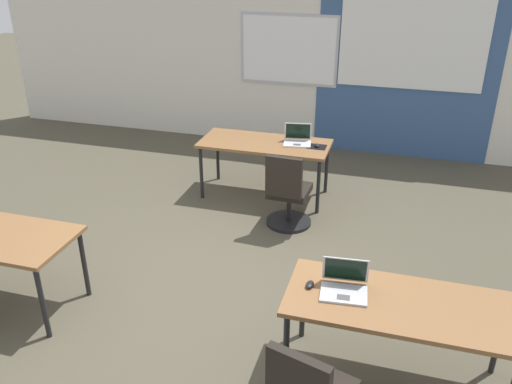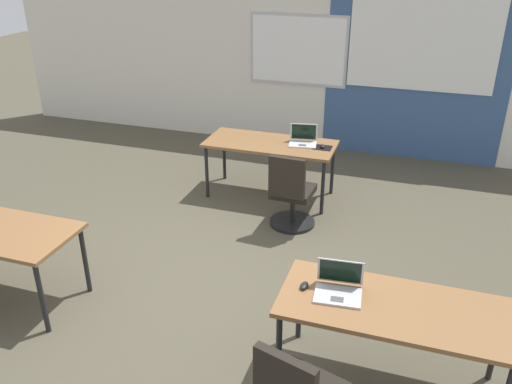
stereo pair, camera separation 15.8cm
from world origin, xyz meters
TOP-DOWN VIEW (x-y plane):
  - ground_plane at (0.00, 0.00)m, footprint 24.00×24.00m
  - back_wall_assembly at (0.04, 4.20)m, footprint 10.00×0.27m
  - desk_near_right at (1.75, -0.60)m, footprint 1.60×0.70m
  - desk_far_center at (0.00, 2.20)m, footprint 1.60×0.70m
  - laptop_near_right_inner at (1.35, -0.58)m, footprint 0.35×0.31m
  - mouse_near_right_inner at (1.10, -0.59)m, footprint 0.07×0.11m
  - laptop_far_right at (0.39, 2.28)m, footprint 0.37×0.32m
  - mousepad_far_right at (0.65, 2.22)m, footprint 0.22×0.19m
  - mouse_far_right at (0.65, 2.22)m, footprint 0.08×0.11m
  - chair_far_right at (0.47, 1.48)m, footprint 0.52×0.55m

SIDE VIEW (x-z plane):
  - ground_plane at x=0.00m, z-range 0.00..0.00m
  - chair_far_right at x=0.47m, z-range -0.08..0.84m
  - desk_near_right at x=1.75m, z-range 0.30..1.02m
  - desk_far_center at x=0.00m, z-range 0.30..1.02m
  - mousepad_far_right at x=0.65m, z-range 0.72..0.72m
  - mouse_near_right_inner at x=1.10m, z-range 0.72..0.75m
  - mouse_far_right at x=0.65m, z-range 0.72..0.76m
  - laptop_near_right_inner at x=1.35m, z-range 0.65..0.89m
  - laptop_far_right at x=0.39m, z-range 0.65..0.89m
  - back_wall_assembly at x=0.04m, z-range 0.01..2.81m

